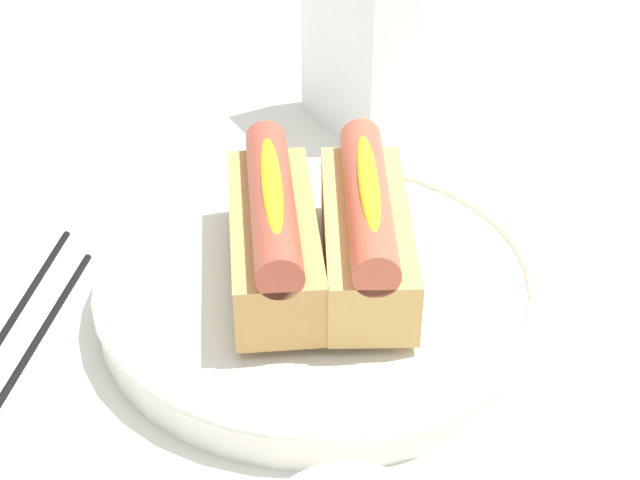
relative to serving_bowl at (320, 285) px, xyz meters
name	(u,v)px	position (x,y,z in m)	size (l,w,h in m)	color
ground_plane	(342,313)	(0.01, 0.01, -0.02)	(2.40, 2.40, 0.00)	silver
serving_bowl	(320,285)	(0.00, 0.00, 0.00)	(0.27, 0.27, 0.03)	silver
hotdog_front	(273,230)	(0.00, -0.03, 0.04)	(0.15, 0.07, 0.06)	tan
hotdog_back	(367,228)	(0.00, 0.03, 0.04)	(0.16, 0.08, 0.06)	tan
napkin_box	(359,42)	(-0.22, 0.08, 0.06)	(0.11, 0.04, 0.15)	white
chopstick_near	(19,365)	(0.02, -0.18, -0.01)	(0.01, 0.01, 0.22)	black
chopstick_far	(1,335)	(-0.01, -0.19, -0.01)	(0.01, 0.01, 0.22)	black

